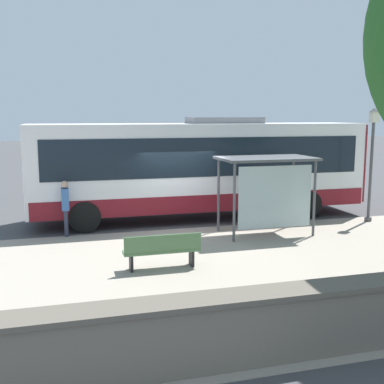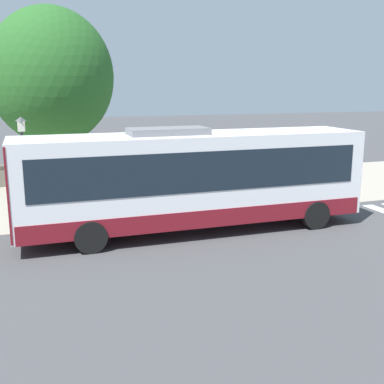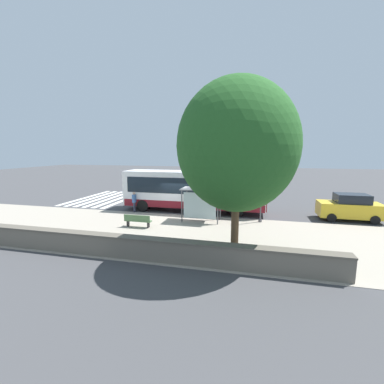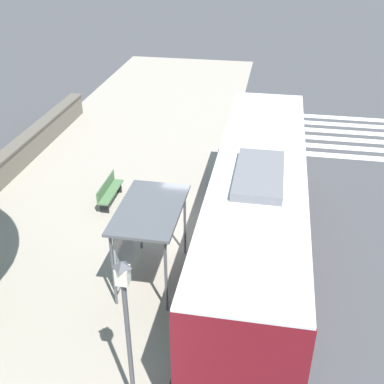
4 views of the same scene
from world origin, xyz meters
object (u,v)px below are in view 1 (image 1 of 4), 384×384
street_lamp_near (372,155)px  bench (162,250)px  bus_shelter (268,171)px  bus (201,166)px  pedestrian (65,204)px

street_lamp_near → bench: bearing=112.0°
bus_shelter → street_lamp_near: size_ratio=0.74×
bus → bus_shelter: 3.25m
pedestrian → bench: 4.49m
bus → bench: bus is taller
street_lamp_near → bus_shelter: bearing=100.6°
street_lamp_near → pedestrian: bearing=86.3°
bus_shelter → pedestrian: (1.45, 5.98, -0.98)m
bench → bus_shelter: bearing=-57.3°
bus → pedestrian: bearing=108.1°
pedestrian → street_lamp_near: size_ratio=0.44×
bus_shelter → street_lamp_near: bearing=-79.4°
bench → street_lamp_near: size_ratio=0.47×
bench → street_lamp_near: street_lamp_near is taller
pedestrian → street_lamp_near: bearing=-93.7°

